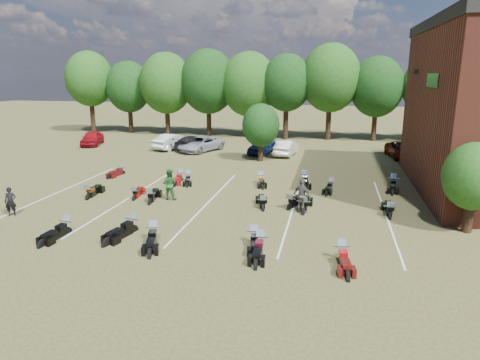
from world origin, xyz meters
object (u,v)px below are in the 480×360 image
(car_4, at_px, (262,146))
(motorcycle_7, at_px, (135,200))
(person_grey, at_px, (302,196))
(motorcycle_14, at_px, (122,174))
(motorcycle_3, at_px, (154,241))
(car_0, at_px, (92,138))
(person_green, at_px, (169,184))
(person_black, at_px, (11,202))

(car_4, bearing_deg, motorcycle_7, -97.29)
(person_grey, distance_m, motorcycle_14, 15.25)
(car_4, height_order, motorcycle_3, car_4)
(car_0, relative_size, motorcycle_3, 1.85)
(car_0, relative_size, person_green, 2.33)
(car_0, relative_size, motorcycle_14, 2.14)
(car_0, relative_size, person_black, 2.77)
(car_0, xyz_separation_m, person_grey, (23.13, -17.71, 0.23))
(person_black, xyz_separation_m, person_green, (7.15, 4.64, 0.15))
(car_4, xyz_separation_m, person_black, (-10.12, -20.61, 0.06))
(motorcycle_7, height_order, motorcycle_14, motorcycle_7)
(car_0, height_order, motorcycle_7, car_0)
(person_green, bearing_deg, motorcycle_14, -43.75)
(motorcycle_3, xyz_separation_m, motorcycle_7, (-3.74, 5.82, 0.00))
(car_4, height_order, person_green, person_green)
(person_black, distance_m, motorcycle_7, 6.61)
(person_green, bearing_deg, car_0, -49.33)
(person_green, bearing_deg, motorcycle_3, 103.51)
(person_green, distance_m, motorcycle_14, 8.04)
(person_green, distance_m, person_grey, 8.02)
(motorcycle_14, bearing_deg, person_black, -86.22)
(car_4, xyz_separation_m, motorcycle_3, (-1.29, -22.28, -0.73))
(person_green, relative_size, motorcycle_3, 0.79)
(car_0, relative_size, person_grey, 2.24)
(motorcycle_3, height_order, motorcycle_7, motorcycle_3)
(person_black, relative_size, motorcycle_3, 0.67)
(car_0, distance_m, motorcycle_14, 14.73)
(person_grey, bearing_deg, motorcycle_7, 32.20)
(car_4, height_order, motorcycle_14, car_4)
(car_4, relative_size, motorcycle_14, 2.10)
(person_grey, xyz_separation_m, motorcycle_7, (-10.03, 0.40, -0.97))
(car_0, xyz_separation_m, car_4, (18.12, -0.84, -0.01))
(car_4, relative_size, person_grey, 2.20)
(car_0, bearing_deg, car_4, -19.80)
(car_4, relative_size, person_green, 2.28)
(car_4, height_order, person_black, person_black)
(car_0, distance_m, person_black, 22.90)
(motorcycle_7, bearing_deg, person_black, 30.27)
(motorcycle_3, bearing_deg, person_black, 151.33)
(car_0, distance_m, person_green, 22.63)
(person_grey, relative_size, motorcycle_3, 0.82)
(motorcycle_3, xyz_separation_m, motorcycle_14, (-7.57, 11.69, 0.00))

